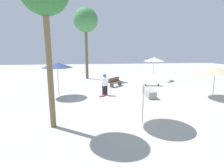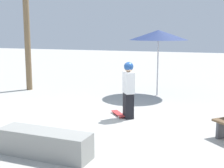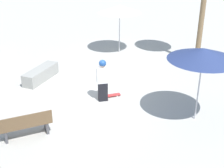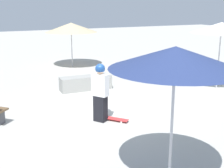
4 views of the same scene
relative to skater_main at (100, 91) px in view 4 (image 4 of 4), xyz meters
The scene contains 7 objects.
ground_plane 1.18m from the skater_main, ahead, with size 60.00×60.00×0.00m, color #B2AFA8.
skater_main is the anchor object (origin of this frame).
skateboard 0.91m from the skater_main, 114.95° to the right, with size 0.74×0.67×0.07m.
concrete_ledge 3.39m from the skater_main, 13.45° to the right, with size 0.63×1.97×0.53m.
shade_umbrella_tan 8.03m from the skater_main, 12.49° to the right, with size 2.66×2.66×2.25m.
shade_umbrella_navy 3.76m from the skater_main, behind, with size 2.23×2.23×2.54m.
shade_umbrella_white 5.81m from the skater_main, 76.62° to the right, with size 2.27×2.27×2.53m.
Camera 4 is at (-8.37, 3.31, 3.22)m, focal length 50.00 mm.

